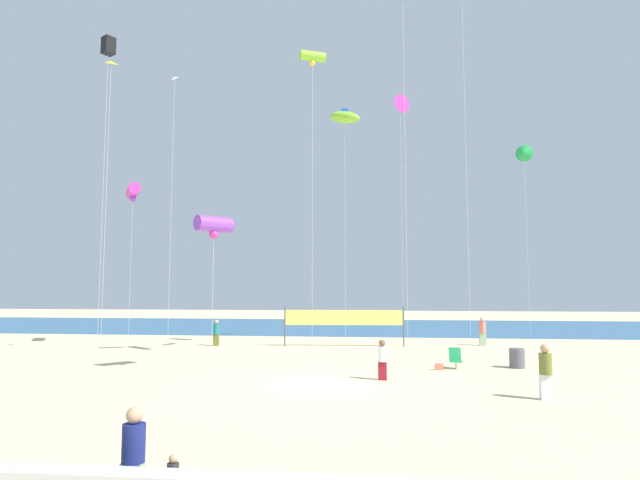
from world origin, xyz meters
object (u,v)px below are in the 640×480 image
object	(u,v)px
beachgoer_teal_shirt	(216,332)
beachgoer_coral_shirt	(483,330)
mother_figure	(133,454)
trash_barrel	(517,358)
beachgoer_olive_shirt	(546,370)
kite_lime_tube	(313,58)
kite_green_delta	(524,153)
beachgoer_white_shirt	(382,358)
folding_beach_chair	(455,358)
kite_yellow_diamond	(111,76)
kite_black_box	(108,47)
volleyball_net	(344,319)
toddler_figure	(173,480)
kite_lime_inflatable	(345,117)
kite_magenta_delta	(400,105)
kite_white_diamond	(174,92)
beach_handbag	(439,367)
kite_violet_tube	(214,225)
kite_magenta_tube	(133,192)

from	to	relation	value
beachgoer_teal_shirt	beachgoer_coral_shirt	bearing A→B (deg)	-97.11
mother_figure	trash_barrel	xyz separation A→B (m)	(10.11, 15.84, -0.44)
beachgoer_olive_shirt	kite_lime_tube	world-z (taller)	kite_lime_tube
beachgoer_coral_shirt	kite_green_delta	bearing A→B (deg)	-62.15
beachgoer_coral_shirt	beachgoer_white_shirt	xyz separation A→B (m)	(-6.23, -12.45, -0.11)
mother_figure	folding_beach_chair	xyz separation A→B (m)	(7.38, 15.42, -0.40)
kite_yellow_diamond	kite_black_box	size ratio (longest dim) A/B	0.84
volleyball_net	kite_yellow_diamond	bearing A→B (deg)	-133.31
beachgoer_white_shirt	kite_lime_tube	size ratio (longest dim) A/B	0.10
toddler_figure	kite_black_box	xyz separation A→B (m)	(-10.24, 15.96, 15.38)
kite_lime_inflatable	kite_magenta_delta	world-z (taller)	kite_magenta_delta
beachgoer_white_shirt	kite_yellow_diamond	size ratio (longest dim) A/B	0.11
folding_beach_chair	kite_white_diamond	size ratio (longest dim) A/B	0.06
volleyball_net	beach_handbag	bearing A→B (deg)	-61.30
beach_handbag	kite_white_diamond	size ratio (longest dim) A/B	0.02
kite_lime_tube	beachgoer_coral_shirt	bearing A→B (deg)	42.80
beachgoer_white_shirt	kite_white_diamond	size ratio (longest dim) A/B	0.11
beachgoer_coral_shirt	kite_green_delta	world-z (taller)	kite_green_delta
folding_beach_chair	kite_yellow_diamond	distance (m)	19.75
beachgoer_teal_shirt	volleyball_net	xyz separation A→B (m)	(7.75, 0.47, 0.79)
beachgoer_olive_shirt	kite_yellow_diamond	world-z (taller)	kite_yellow_diamond
beachgoer_teal_shirt	kite_white_diamond	bearing A→B (deg)	160.50
toddler_figure	folding_beach_chair	bearing A→B (deg)	84.29
toddler_figure	beach_handbag	size ratio (longest dim) A/B	2.45
mother_figure	beachgoer_coral_shirt	distance (m)	26.75
kite_green_delta	kite_violet_tube	xyz separation A→B (m)	(-17.45, -16.61, -6.94)
mother_figure	beach_handbag	size ratio (longest dim) A/B	4.64
beachgoer_olive_shirt	kite_magenta_tube	world-z (taller)	kite_magenta_tube
kite_lime_inflatable	kite_white_diamond	distance (m)	9.78
beach_handbag	kite_magenta_tube	bearing A→B (deg)	158.20
toddler_figure	kite_lime_inflatable	world-z (taller)	kite_lime_inflatable
beachgoer_white_shirt	kite_white_diamond	distance (m)	17.22
kite_lime_tube	kite_white_diamond	bearing A→B (deg)	173.07
beachgoer_teal_shirt	kite_white_diamond	xyz separation A→B (m)	(-0.62, -6.00, 12.80)
mother_figure	kite_green_delta	bearing A→B (deg)	60.14
kite_black_box	kite_white_diamond	bearing A→B (deg)	13.18
trash_barrel	volleyball_net	xyz separation A→B (m)	(-8.11, 7.45, 1.20)
mother_figure	beachgoer_coral_shirt	size ratio (longest dim) A/B	0.93
beachgoer_coral_shirt	kite_violet_tube	bearing A→B (deg)	109.76
kite_green_delta	kite_yellow_diamond	xyz separation A→B (m)	(-22.31, -16.60, -0.17)
beachgoer_teal_shirt	kite_lime_tube	distance (m)	16.87
kite_lime_inflatable	kite_magenta_delta	distance (m)	5.47
kite_lime_tube	kite_green_delta	world-z (taller)	kite_lime_tube
beachgoer_olive_shirt	trash_barrel	bearing A→B (deg)	93.80
folding_beach_chair	kite_white_diamond	bearing A→B (deg)	128.56
kite_magenta_tube	kite_lime_inflatable	world-z (taller)	kite_lime_inflatable
beach_handbag	kite_lime_tube	bearing A→B (deg)	169.43
beachgoer_white_shirt	trash_barrel	distance (m)	6.99
folding_beach_chair	kite_lime_tube	xyz separation A→B (m)	(-6.41, 0.52, 14.23)
mother_figure	beachgoer_white_shirt	bearing A→B (deg)	67.61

